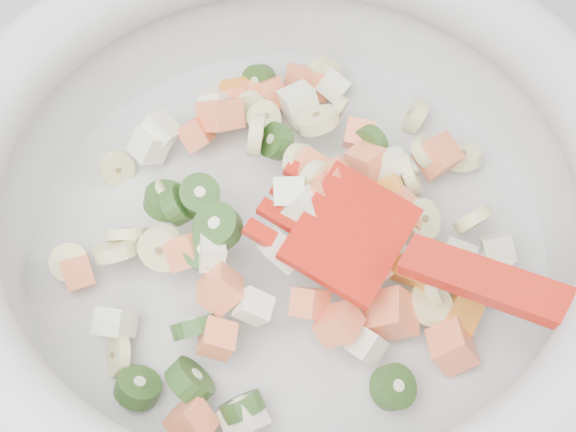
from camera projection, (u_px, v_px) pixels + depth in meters
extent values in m
cube|color=gray|center=(358.00, 421.00, 0.92)|extent=(2.00, 0.60, 0.90)
cylinder|color=beige|center=(288.00, 249.00, 0.51)|extent=(0.34, 0.34, 0.02)
torus|color=beige|center=(288.00, 178.00, 0.45)|extent=(0.42, 0.42, 0.05)
cylinder|color=beige|center=(69.00, 262.00, 0.48)|extent=(0.03, 0.03, 0.02)
cylinder|color=beige|center=(410.00, 175.00, 0.50)|extent=(0.02, 0.03, 0.03)
cylinder|color=beige|center=(162.00, 248.00, 0.47)|extent=(0.04, 0.03, 0.04)
cylinder|color=beige|center=(473.00, 219.00, 0.49)|extent=(0.03, 0.02, 0.04)
cylinder|color=beige|center=(463.00, 157.00, 0.53)|extent=(0.04, 0.03, 0.02)
cylinder|color=beige|center=(117.00, 168.00, 0.53)|extent=(0.03, 0.02, 0.03)
cylinder|color=beige|center=(220.00, 99.00, 0.55)|extent=(0.03, 0.03, 0.02)
cylinder|color=beige|center=(336.00, 114.00, 0.54)|extent=(0.03, 0.03, 0.04)
cylinder|color=beige|center=(318.00, 181.00, 0.47)|extent=(0.03, 0.02, 0.03)
cylinder|color=beige|center=(415.00, 116.00, 0.55)|extent=(0.03, 0.03, 0.03)
cylinder|color=beige|center=(430.00, 303.00, 0.46)|extent=(0.03, 0.03, 0.02)
cylinder|color=beige|center=(117.00, 250.00, 0.48)|extent=(0.03, 0.03, 0.03)
cylinder|color=beige|center=(427.00, 152.00, 0.52)|extent=(0.03, 0.03, 0.03)
cylinder|color=beige|center=(299.00, 162.00, 0.48)|extent=(0.03, 0.03, 0.02)
cylinder|color=beige|center=(118.00, 355.00, 0.46)|extent=(0.02, 0.03, 0.03)
cylinder|color=beige|center=(127.00, 235.00, 0.49)|extent=(0.04, 0.03, 0.03)
cylinder|color=beige|center=(433.00, 287.00, 0.46)|extent=(0.02, 0.03, 0.03)
cylinder|color=beige|center=(421.00, 220.00, 0.48)|extent=(0.03, 0.03, 0.03)
cylinder|color=beige|center=(323.00, 75.00, 0.56)|extent=(0.03, 0.02, 0.03)
cylinder|color=beige|center=(264.00, 117.00, 0.53)|extent=(0.03, 0.03, 0.02)
cylinder|color=beige|center=(256.00, 136.00, 0.50)|extent=(0.02, 0.03, 0.03)
cylinder|color=beige|center=(250.00, 107.00, 0.54)|extent=(0.03, 0.02, 0.03)
cylinder|color=beige|center=(171.00, 198.00, 0.49)|extent=(0.03, 0.04, 0.04)
cylinder|color=beige|center=(318.00, 121.00, 0.52)|extent=(0.03, 0.03, 0.03)
cube|color=#F7884E|center=(220.00, 289.00, 0.45)|extent=(0.03, 0.03, 0.03)
cube|color=#F7884E|center=(359.00, 135.00, 0.51)|extent=(0.02, 0.03, 0.02)
cube|color=#F7884E|center=(196.00, 134.00, 0.53)|extent=(0.03, 0.03, 0.03)
cube|color=#F7884E|center=(438.00, 156.00, 0.52)|extent=(0.03, 0.03, 0.03)
cube|color=#F7884E|center=(77.00, 271.00, 0.48)|extent=(0.02, 0.03, 0.02)
cube|color=#F7884E|center=(236.00, 101.00, 0.55)|extent=(0.02, 0.03, 0.02)
cube|color=#F7884E|center=(310.00, 303.00, 0.45)|extent=(0.03, 0.03, 0.03)
cube|color=#F7884E|center=(191.00, 422.00, 0.43)|extent=(0.03, 0.03, 0.03)
cube|color=#F7884E|center=(220.00, 115.00, 0.53)|extent=(0.03, 0.04, 0.04)
cube|color=#F7884E|center=(307.00, 83.00, 0.57)|extent=(0.04, 0.04, 0.04)
cube|color=#F7884E|center=(366.00, 164.00, 0.50)|extent=(0.03, 0.03, 0.03)
cube|color=#F7884E|center=(320.00, 193.00, 0.46)|extent=(0.03, 0.02, 0.03)
cube|color=#F7884E|center=(391.00, 314.00, 0.45)|extent=(0.04, 0.03, 0.03)
cube|color=#F7884E|center=(217.00, 339.00, 0.44)|extent=(0.03, 0.02, 0.02)
cube|color=#F7884E|center=(266.00, 96.00, 0.55)|extent=(0.03, 0.03, 0.03)
cube|color=#F7884E|center=(333.00, 184.00, 0.47)|extent=(0.03, 0.03, 0.03)
cube|color=#F7884E|center=(308.00, 169.00, 0.48)|extent=(0.03, 0.03, 0.03)
cube|color=#F7884E|center=(399.00, 213.00, 0.48)|extent=(0.03, 0.03, 0.03)
cube|color=#F7884E|center=(368.00, 270.00, 0.45)|extent=(0.03, 0.03, 0.03)
cube|color=#F7884E|center=(339.00, 324.00, 0.44)|extent=(0.03, 0.03, 0.03)
cube|color=#F7884E|center=(187.00, 251.00, 0.46)|extent=(0.03, 0.03, 0.03)
cube|color=#F7884E|center=(256.00, 96.00, 0.55)|extent=(0.03, 0.03, 0.03)
cube|color=#F7884E|center=(452.00, 347.00, 0.45)|extent=(0.03, 0.03, 0.03)
cylinder|color=#40842C|center=(370.00, 143.00, 0.51)|extent=(0.03, 0.03, 0.03)
cylinder|color=#40842C|center=(259.00, 81.00, 0.56)|extent=(0.03, 0.03, 0.03)
cylinder|color=#40842C|center=(167.00, 201.00, 0.49)|extent=(0.03, 0.03, 0.02)
cylinder|color=#40842C|center=(276.00, 141.00, 0.50)|extent=(0.02, 0.02, 0.03)
cylinder|color=#40842C|center=(138.00, 388.00, 0.44)|extent=(0.04, 0.04, 0.02)
cylinder|color=#40842C|center=(190.00, 381.00, 0.44)|extent=(0.03, 0.04, 0.04)
cylinder|color=#40842C|center=(218.00, 227.00, 0.46)|extent=(0.04, 0.04, 0.02)
cylinder|color=#40842C|center=(177.00, 205.00, 0.48)|extent=(0.02, 0.03, 0.03)
cylinder|color=#40842C|center=(199.00, 195.00, 0.48)|extent=(0.03, 0.03, 0.02)
cylinder|color=#40842C|center=(242.00, 407.00, 0.43)|extent=(0.03, 0.03, 0.03)
cylinder|color=#40842C|center=(195.00, 327.00, 0.45)|extent=(0.04, 0.02, 0.04)
cylinder|color=#40842C|center=(205.00, 252.00, 0.46)|extent=(0.03, 0.03, 0.02)
cylinder|color=#40842C|center=(393.00, 387.00, 0.43)|extent=(0.03, 0.03, 0.03)
cube|color=white|center=(392.00, 170.00, 0.50)|extent=(0.03, 0.03, 0.03)
cube|color=white|center=(300.00, 104.00, 0.54)|extent=(0.03, 0.03, 0.03)
cube|color=white|center=(457.00, 262.00, 0.48)|extent=(0.03, 0.03, 0.03)
cube|color=white|center=(281.00, 251.00, 0.45)|extent=(0.03, 0.03, 0.03)
cube|color=white|center=(211.00, 254.00, 0.45)|extent=(0.02, 0.02, 0.02)
cube|color=white|center=(304.00, 208.00, 0.46)|extent=(0.03, 0.02, 0.03)
cube|color=white|center=(332.00, 85.00, 0.56)|extent=(0.03, 0.03, 0.03)
cube|color=white|center=(243.00, 418.00, 0.43)|extent=(0.03, 0.03, 0.03)
cube|color=white|center=(289.00, 191.00, 0.46)|extent=(0.02, 0.02, 0.02)
cube|color=white|center=(150.00, 145.00, 0.52)|extent=(0.03, 0.03, 0.03)
cube|color=white|center=(115.00, 322.00, 0.46)|extent=(0.03, 0.03, 0.03)
cube|color=white|center=(216.00, 108.00, 0.54)|extent=(0.02, 0.03, 0.03)
cube|color=white|center=(367.00, 346.00, 0.45)|extent=(0.03, 0.02, 0.02)
cube|color=white|center=(253.00, 307.00, 0.44)|extent=(0.03, 0.02, 0.02)
cube|color=white|center=(489.00, 279.00, 0.48)|extent=(0.03, 0.03, 0.03)
cube|color=white|center=(382.00, 237.00, 0.46)|extent=(0.03, 0.03, 0.03)
cube|color=white|center=(498.00, 249.00, 0.49)|extent=(0.02, 0.02, 0.03)
cube|color=white|center=(158.00, 134.00, 0.53)|extent=(0.04, 0.03, 0.03)
cube|color=orange|center=(238.00, 92.00, 0.56)|extent=(0.03, 0.02, 0.02)
cube|color=orange|center=(412.00, 270.00, 0.46)|extent=(0.03, 0.03, 0.02)
cube|color=orange|center=(462.00, 314.00, 0.46)|extent=(0.03, 0.03, 0.02)
cube|color=orange|center=(393.00, 199.00, 0.48)|extent=(0.02, 0.03, 0.02)
cube|color=#B61C10|center=(351.00, 233.00, 0.45)|extent=(0.09, 0.09, 0.02)
cube|color=#B61C10|center=(308.00, 179.00, 0.47)|extent=(0.03, 0.03, 0.01)
cube|color=#B61C10|center=(295.00, 198.00, 0.47)|extent=(0.03, 0.03, 0.01)
cube|color=#B61C10|center=(282.00, 218.00, 0.46)|extent=(0.03, 0.03, 0.01)
cube|color=#B61C10|center=(268.00, 238.00, 0.45)|extent=(0.03, 0.03, 0.01)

